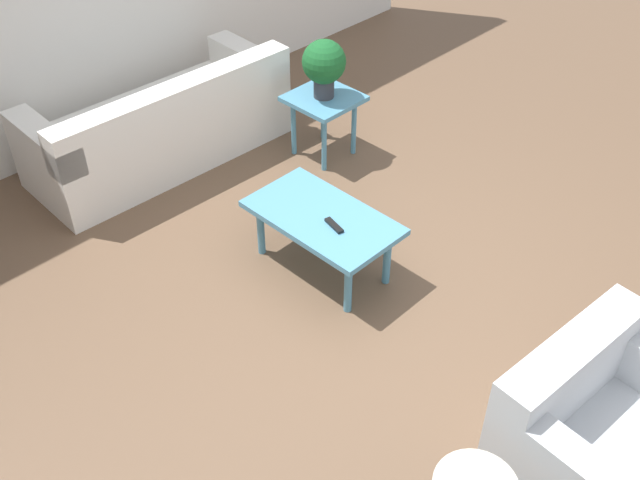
{
  "coord_description": "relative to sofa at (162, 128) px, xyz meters",
  "views": [
    {
      "loc": [
        -2.09,
        2.71,
        3.33
      ],
      "look_at": [
        0.26,
        0.31,
        0.55
      ],
      "focal_mm": 42.0,
      "sensor_mm": 36.0,
      "label": 1
    }
  ],
  "objects": [
    {
      "name": "potted_plant",
      "position": [
        -0.83,
        -0.95,
        0.49
      ],
      "size": [
        0.33,
        0.33,
        0.46
      ],
      "color": "#333338",
      "rests_on": "side_table_plant"
    },
    {
      "name": "remote_control",
      "position": [
        -1.93,
        0.09,
        0.15
      ],
      "size": [
        0.16,
        0.07,
        0.02
      ],
      "color": "black",
      "rests_on": "coffee_table"
    },
    {
      "name": "side_table_plant",
      "position": [
        -0.83,
        -0.95,
        0.14
      ],
      "size": [
        0.5,
        0.5,
        0.51
      ],
      "color": "teal",
      "rests_on": "ground_plane"
    },
    {
      "name": "armchair",
      "position": [
        -3.87,
        0.3,
        0.04
      ],
      "size": [
        0.84,
        1.01,
        0.83
      ],
      "rotation": [
        0.0,
        0.0,
        -1.65
      ],
      "color": "silver",
      "rests_on": "ground_plane"
    },
    {
      "name": "sofa",
      "position": [
        0.0,
        0.0,
        0.0
      ],
      "size": [
        0.9,
        2.07,
        0.75
      ],
      "rotation": [
        0.0,
        0.0,
        1.53
      ],
      "color": "white",
      "rests_on": "ground_plane"
    },
    {
      "name": "ground_plane",
      "position": [
        -2.32,
        0.03,
        -0.29
      ],
      "size": [
        14.0,
        14.0,
        0.0
      ],
      "primitive_type": "plane",
      "color": "brown"
    },
    {
      "name": "coffee_table",
      "position": [
        -1.8,
        0.05,
        0.09
      ],
      "size": [
        0.98,
        0.55,
        0.43
      ],
      "color": "teal",
      "rests_on": "ground_plane"
    }
  ]
}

